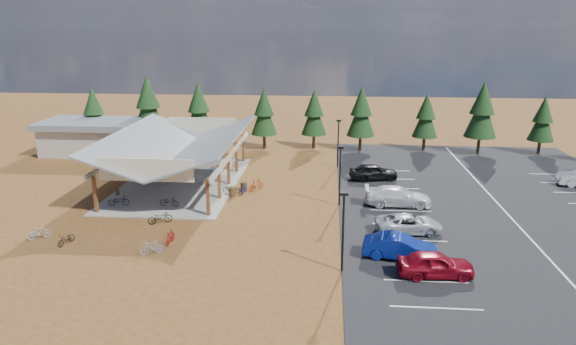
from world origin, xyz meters
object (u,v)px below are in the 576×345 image
at_px(lamp_post_0, 343,226).
at_px(bike_15, 256,185).
at_px(trash_bin_0, 232,192).
at_px(car_0, 435,264).
at_px(bike_4, 169,201).
at_px(bike_7, 230,163).
at_px(bike_11, 170,237).
at_px(car_1, 400,247).
at_px(bike_pavilion, 179,145).
at_px(bike_12, 160,217).
at_px(bike_6, 217,168).
at_px(bike_5, 201,179).
at_px(bike_13, 152,247).
at_px(bike_9, 39,233).
at_px(bike_3, 186,165).
at_px(bike_8, 66,239).
at_px(trash_bin_1, 244,187).
at_px(bike_14, 245,188).
at_px(car_2, 409,224).
at_px(bike_1, 160,181).
at_px(bike_0, 119,201).
at_px(lamp_post_1, 340,172).
at_px(bike_16, 232,189).
at_px(lamp_post_2, 338,140).
at_px(car_3, 398,196).
at_px(bike_2, 146,176).
at_px(car_4, 374,172).
at_px(outbuilding, 90,136).

xyz_separation_m(lamp_post_0, bike_15, (-7.56, 15.39, -2.43)).
bearing_deg(trash_bin_0, car_0, -42.54).
height_order(bike_4, bike_7, bike_7).
distance_m(bike_11, car_1, 15.67).
distance_m(bike_pavilion, bike_12, 10.81).
xyz_separation_m(bike_6, bike_11, (0.54, -17.62, -0.01)).
bearing_deg(bike_5, bike_11, 175.62).
bearing_deg(bike_13, lamp_post_0, 65.19).
xyz_separation_m(bike_9, bike_12, (7.65, 3.58, 0.01)).
bearing_deg(bike_3, bike_8, -176.65).
bearing_deg(trash_bin_1, bike_14, -69.15).
bearing_deg(car_2, lamp_post_0, 136.52).
relative_size(bike_1, bike_7, 0.87).
distance_m(bike_0, bike_1, 5.98).
relative_size(lamp_post_1, bike_9, 3.21).
height_order(bike_7, car_0, car_0).
bearing_deg(bike_4, bike_7, -2.85).
bearing_deg(lamp_post_1, bike_5, 161.11).
height_order(bike_4, bike_16, bike_4).
xyz_separation_m(bike_13, car_0, (18.13, -1.64, 0.32)).
distance_m(lamp_post_2, bike_7, 11.68).
distance_m(lamp_post_2, trash_bin_0, 14.32).
xyz_separation_m(lamp_post_2, trash_bin_1, (-8.64, -8.93, -2.53)).
bearing_deg(lamp_post_1, trash_bin_0, 170.88).
distance_m(bike_14, car_3, 13.58).
height_order(bike_pavilion, bike_9, bike_pavilion).
height_order(bike_pavilion, bike_3, bike_pavilion).
bearing_deg(bike_7, car_3, -125.38).
bearing_deg(bike_9, bike_2, -47.32).
bearing_deg(bike_5, bike_7, -23.77).
distance_m(trash_bin_0, bike_4, 5.71).
relative_size(trash_bin_0, bike_2, 0.59).
height_order(bike_0, car_3, car_3).
height_order(lamp_post_2, bike_4, lamp_post_2).
bearing_deg(bike_9, lamp_post_1, -104.21).
distance_m(bike_pavilion, car_4, 18.88).
bearing_deg(bike_12, bike_6, -34.40).
bearing_deg(outbuilding, car_0, -39.24).
height_order(outbuilding, lamp_post_0, lamp_post_0).
relative_size(lamp_post_2, bike_5, 2.78).
bearing_deg(bike_pavilion, lamp_post_0, -48.58).
distance_m(bike_9, car_3, 27.83).
relative_size(bike_pavilion, trash_bin_0, 21.56).
relative_size(lamp_post_0, bike_2, 3.35).
bearing_deg(bike_8, lamp_post_2, 63.96).
distance_m(trash_bin_1, bike_3, 9.42).
xyz_separation_m(bike_8, bike_12, (5.24, 4.35, 0.08)).
relative_size(bike_14, bike_15, 0.92).
height_order(bike_3, bike_14, bike_3).
distance_m(lamp_post_1, bike_1, 17.31).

